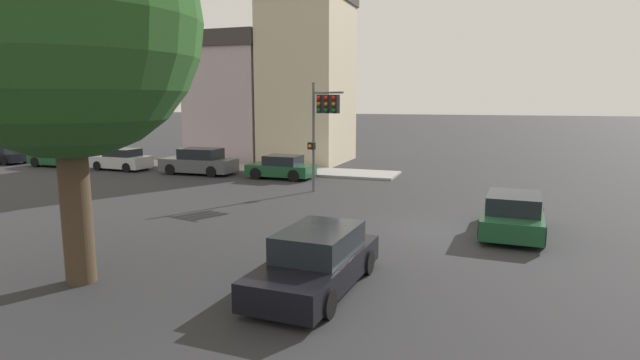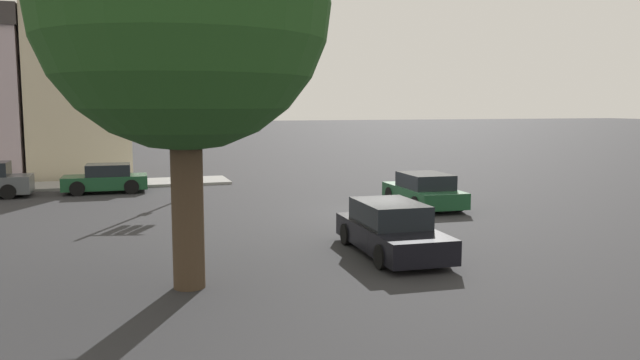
% 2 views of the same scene
% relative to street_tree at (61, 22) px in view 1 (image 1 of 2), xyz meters
% --- Properties ---
extents(ground_plane, '(300.00, 300.00, 0.00)m').
position_rel_street_tree_xyz_m(ground_plane, '(8.13, -8.14, -6.44)').
color(ground_plane, '#28282B').
extents(sidewalk_strip, '(3.23, 60.00, 0.14)m').
position_rel_street_tree_xyz_m(sidewalk_strip, '(20.31, 25.71, -6.37)').
color(sidewalk_strip, gray).
rests_on(sidewalk_strip, ground_plane).
extents(rowhouse_backdrop, '(7.82, 11.75, 12.95)m').
position_rel_street_tree_xyz_m(rowhouse_backdrop, '(25.81, 6.16, -0.70)').
color(rowhouse_backdrop, beige).
rests_on(rowhouse_backdrop, ground_plane).
extents(street_tree, '(6.59, 6.59, 9.77)m').
position_rel_street_tree_xyz_m(street_tree, '(0.00, 0.00, 0.00)').
color(street_tree, '#423323').
rests_on(street_tree, ground_plane).
extents(traffic_signal, '(0.67, 1.92, 5.48)m').
position_rel_street_tree_xyz_m(traffic_signal, '(13.86, -1.78, -2.52)').
color(traffic_signal, '#515456').
rests_on(traffic_signal, ground_plane).
extents(crossing_car_0, '(4.87, 2.12, 1.48)m').
position_rel_street_tree_xyz_m(crossing_car_0, '(1.62, -5.84, -5.75)').
color(crossing_car_0, black).
rests_on(crossing_car_0, ground_plane).
extents(crossing_car_1, '(4.58, 2.22, 1.43)m').
position_rel_street_tree_xyz_m(crossing_car_1, '(8.71, -10.56, -5.76)').
color(crossing_car_1, '#194728').
rests_on(crossing_car_1, ground_plane).
extents(parked_car_0, '(2.01, 3.96, 1.39)m').
position_rel_street_tree_xyz_m(parked_car_0, '(17.44, 2.08, -5.78)').
color(parked_car_0, '#194728').
rests_on(parked_car_0, ground_plane).
extents(parked_car_1, '(1.99, 4.74, 1.63)m').
position_rel_street_tree_xyz_m(parked_car_1, '(17.34, 7.68, -5.67)').
color(parked_car_1, '#4C5156').
rests_on(parked_car_1, ground_plane).
extents(parked_car_2, '(1.98, 4.02, 1.42)m').
position_rel_street_tree_xyz_m(parked_car_2, '(17.32, 13.70, -5.76)').
color(parked_car_2, '#B7B7BC').
rests_on(parked_car_2, ground_plane).
extents(parked_car_3, '(2.01, 3.86, 1.38)m').
position_rel_street_tree_xyz_m(parked_car_3, '(17.34, 19.14, -5.77)').
color(parked_car_3, '#194728').
rests_on(parked_car_3, ground_plane).
extents(parked_car_4, '(1.94, 3.93, 1.27)m').
position_rel_street_tree_xyz_m(parked_car_4, '(17.24, 24.35, -5.83)').
color(parked_car_4, black).
rests_on(parked_car_4, ground_plane).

